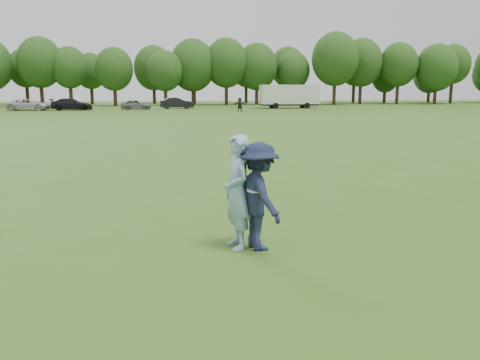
{
  "coord_description": "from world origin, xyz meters",
  "views": [
    {
      "loc": [
        -2.3,
        -8.34,
        2.95
      ],
      "look_at": [
        -0.78,
        1.57,
        1.1
      ],
      "focal_mm": 38.0,
      "sensor_mm": 36.0,
      "label": 1
    }
  ],
  "objects_px": {
    "car_c": "(29,105)",
    "cargo_trailer": "(289,95)",
    "car_d": "(72,104)",
    "car_f": "(177,103)",
    "car_e": "(136,105)",
    "field_cone": "(396,111)",
    "thrower": "(237,192)",
    "player_far_d": "(240,105)",
    "defender": "(259,196)"
  },
  "relations": [
    {
      "from": "field_cone",
      "to": "car_e",
      "type": "bearing_deg",
      "value": 160.32
    },
    {
      "from": "thrower",
      "to": "player_far_d",
      "type": "bearing_deg",
      "value": 160.88
    },
    {
      "from": "thrower",
      "to": "cargo_trailer",
      "type": "distance_m",
      "value": 62.09
    },
    {
      "from": "player_far_d",
      "to": "field_cone",
      "type": "relative_size",
      "value": 5.71
    },
    {
      "from": "player_far_d",
      "to": "thrower",
      "type": "bearing_deg",
      "value": -95.43
    },
    {
      "from": "car_c",
      "to": "cargo_trailer",
      "type": "height_order",
      "value": "cargo_trailer"
    },
    {
      "from": "thrower",
      "to": "cargo_trailer",
      "type": "xyz_separation_m",
      "value": [
        16.12,
        59.95,
        0.72
      ]
    },
    {
      "from": "thrower",
      "to": "player_far_d",
      "type": "height_order",
      "value": "thrower"
    },
    {
      "from": "field_cone",
      "to": "cargo_trailer",
      "type": "relative_size",
      "value": 0.03
    },
    {
      "from": "player_far_d",
      "to": "car_f",
      "type": "distance_m",
      "value": 12.43
    },
    {
      "from": "car_c",
      "to": "car_e",
      "type": "relative_size",
      "value": 1.35
    },
    {
      "from": "car_c",
      "to": "cargo_trailer",
      "type": "bearing_deg",
      "value": -84.77
    },
    {
      "from": "car_d",
      "to": "car_f",
      "type": "distance_m",
      "value": 13.5
    },
    {
      "from": "thrower",
      "to": "defender",
      "type": "relative_size",
      "value": 1.06
    },
    {
      "from": "player_far_d",
      "to": "car_c",
      "type": "distance_m",
      "value": 26.75
    },
    {
      "from": "thrower",
      "to": "car_c",
      "type": "bearing_deg",
      "value": -173.47
    },
    {
      "from": "car_c",
      "to": "car_f",
      "type": "xyz_separation_m",
      "value": [
        18.46,
        2.2,
        0.03
      ]
    },
    {
      "from": "car_c",
      "to": "field_cone",
      "type": "xyz_separation_m",
      "value": [
        43.6,
        -11.03,
        -0.57
      ]
    },
    {
      "from": "car_c",
      "to": "car_e",
      "type": "height_order",
      "value": "car_c"
    },
    {
      "from": "car_c",
      "to": "car_d",
      "type": "height_order",
      "value": "car_d"
    },
    {
      "from": "player_far_d",
      "to": "car_d",
      "type": "relative_size",
      "value": 0.33
    },
    {
      "from": "car_f",
      "to": "field_cone",
      "type": "distance_m",
      "value": 28.41
    },
    {
      "from": "car_c",
      "to": "car_d",
      "type": "bearing_deg",
      "value": -90.67
    },
    {
      "from": "defender",
      "to": "car_d",
      "type": "bearing_deg",
      "value": -3.57
    },
    {
      "from": "car_d",
      "to": "car_e",
      "type": "xyz_separation_m",
      "value": [
        7.98,
        0.15,
        -0.09
      ]
    },
    {
      "from": "car_c",
      "to": "cargo_trailer",
      "type": "relative_size",
      "value": 0.58
    },
    {
      "from": "defender",
      "to": "car_f",
      "type": "xyz_separation_m",
      "value": [
        0.34,
        60.77,
        -0.24
      ]
    },
    {
      "from": "car_c",
      "to": "car_d",
      "type": "relative_size",
      "value": 1.01
    },
    {
      "from": "thrower",
      "to": "car_e",
      "type": "xyz_separation_m",
      "value": [
        -4.56,
        58.3,
        -0.4
      ]
    },
    {
      "from": "thrower",
      "to": "cargo_trailer",
      "type": "relative_size",
      "value": 0.23
    },
    {
      "from": "defender",
      "to": "cargo_trailer",
      "type": "bearing_deg",
      "value": -30.75
    },
    {
      "from": "car_c",
      "to": "field_cone",
      "type": "height_order",
      "value": "car_c"
    },
    {
      "from": "car_f",
      "to": "car_c",
      "type": "bearing_deg",
      "value": 92.9
    },
    {
      "from": "player_far_d",
      "to": "field_cone",
      "type": "height_order",
      "value": "player_far_d"
    },
    {
      "from": "thrower",
      "to": "field_cone",
      "type": "bearing_deg",
      "value": 141.04
    },
    {
      "from": "thrower",
      "to": "player_far_d",
      "type": "xyz_separation_m",
      "value": [
        7.78,
        50.41,
        -0.19
      ]
    },
    {
      "from": "car_f",
      "to": "cargo_trailer",
      "type": "xyz_separation_m",
      "value": [
        15.4,
        -0.7,
        1.03
      ]
    },
    {
      "from": "car_e",
      "to": "car_d",
      "type": "bearing_deg",
      "value": 90.29
    },
    {
      "from": "field_cone",
      "to": "car_c",
      "type": "bearing_deg",
      "value": 165.8
    },
    {
      "from": "field_cone",
      "to": "cargo_trailer",
      "type": "distance_m",
      "value": 15.95
    },
    {
      "from": "car_d",
      "to": "car_f",
      "type": "relative_size",
      "value": 1.13
    },
    {
      "from": "car_e",
      "to": "player_far_d",
      "type": "bearing_deg",
      "value": -123.41
    },
    {
      "from": "cargo_trailer",
      "to": "car_c",
      "type": "bearing_deg",
      "value": -177.47
    },
    {
      "from": "defender",
      "to": "player_far_d",
      "type": "relative_size",
      "value": 1.15
    },
    {
      "from": "defender",
      "to": "cargo_trailer",
      "type": "xyz_separation_m",
      "value": [
        15.74,
        60.08,
        0.79
      ]
    },
    {
      "from": "car_e",
      "to": "field_cone",
      "type": "bearing_deg",
      "value": -110.49
    },
    {
      "from": "player_far_d",
      "to": "car_e",
      "type": "bearing_deg",
      "value": 150.75
    },
    {
      "from": "defender",
      "to": "player_far_d",
      "type": "height_order",
      "value": "defender"
    },
    {
      "from": "player_far_d",
      "to": "cargo_trailer",
      "type": "xyz_separation_m",
      "value": [
        8.35,
        9.54,
        0.92
      ]
    },
    {
      "from": "defender",
      "to": "car_c",
      "type": "height_order",
      "value": "defender"
    }
  ]
}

